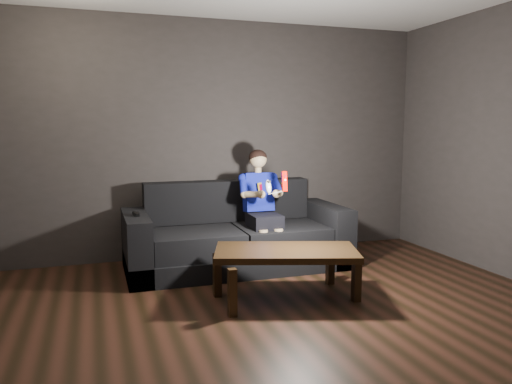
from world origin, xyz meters
name	(u,v)px	position (x,y,z in m)	size (l,w,h in m)	color
floor	(304,337)	(0.00, 0.00, 0.00)	(5.00, 5.00, 0.00)	black
back_wall	(218,139)	(0.00, 2.50, 1.35)	(5.00, 0.04, 2.70)	#34302E
sofa	(236,240)	(0.04, 1.89, 0.29)	(2.32, 1.00, 0.90)	black
child	(261,197)	(0.30, 1.83, 0.75)	(0.46, 0.57, 1.14)	black
wii_remote_red	(284,181)	(0.39, 1.39, 0.97)	(0.05, 0.08, 0.20)	#E70900
nunchuk_white	(268,187)	(0.22, 1.39, 0.92)	(0.07, 0.09, 0.14)	silver
wii_remote_black	(136,214)	(-1.01, 1.81, 0.65)	(0.06, 0.17, 0.03)	black
coffee_table	(286,256)	(0.17, 0.79, 0.38)	(1.35, 0.95, 0.44)	black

